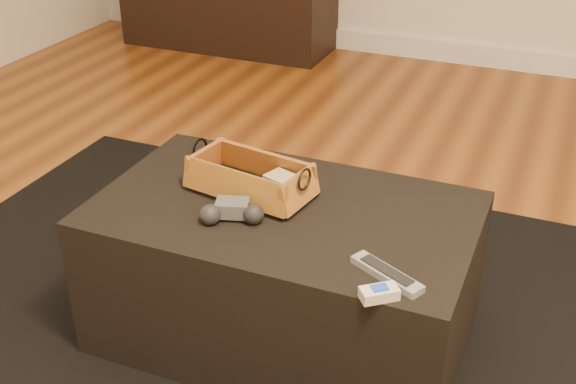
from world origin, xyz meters
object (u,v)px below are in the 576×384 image
at_px(media_cabinet, 228,6).
at_px(tv_remote, 243,186).
at_px(game_controller, 232,212).
at_px(wicker_basket, 250,180).
at_px(ottoman, 284,273).
at_px(cream_gadget, 379,293).
at_px(silver_remote, 387,274).

height_order(media_cabinet, tv_remote, media_cabinet).
height_order(media_cabinet, game_controller, media_cabinet).
xyz_separation_m(wicker_basket, game_controller, (0.02, -0.15, -0.01)).
relative_size(media_cabinet, ottoman, 1.27).
distance_m(media_cabinet, wicker_basket, 2.71).
bearing_deg(wicker_basket, game_controller, -82.41).
bearing_deg(media_cabinet, ottoman, -59.97).
bearing_deg(wicker_basket, cream_gadget, -35.02).
distance_m(silver_remote, cream_gadget, 0.08).
relative_size(ottoman, cream_gadget, 11.02).
xyz_separation_m(silver_remote, cream_gadget, (0.01, -0.08, 0.00)).
xyz_separation_m(media_cabinet, cream_gadget, (1.74, -2.70, 0.20)).
distance_m(wicker_basket, game_controller, 0.15).
distance_m(tv_remote, wicker_basket, 0.03).
bearing_deg(game_controller, ottoman, 50.57).
relative_size(media_cabinet, wicker_basket, 3.47).
bearing_deg(wicker_basket, silver_remote, -27.94).
bearing_deg(ottoman, media_cabinet, 120.03).
xyz_separation_m(media_cabinet, tv_remote, (1.26, -2.39, 0.20)).
distance_m(ottoman, wicker_basket, 0.28).
relative_size(wicker_basket, game_controller, 2.15).
bearing_deg(cream_gadget, media_cabinet, 122.80).
relative_size(wicker_basket, silver_remote, 1.96).
distance_m(game_controller, silver_remote, 0.44).
distance_m(media_cabinet, game_controller, 2.86).
bearing_deg(silver_remote, wicker_basket, 152.06).
xyz_separation_m(ottoman, cream_gadget, (0.34, -0.28, 0.22)).
height_order(wicker_basket, game_controller, wicker_basket).
bearing_deg(tv_remote, ottoman, -8.15).
bearing_deg(game_controller, tv_remote, 105.46).
bearing_deg(wicker_basket, media_cabinet, 118.34).
xyz_separation_m(ottoman, silver_remote, (0.34, -0.20, 0.22)).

